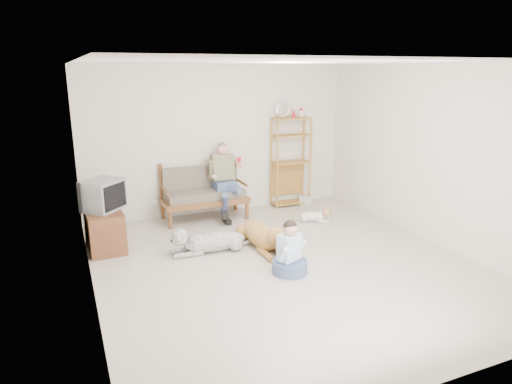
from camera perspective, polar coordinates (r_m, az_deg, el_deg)
name	(u,v)px	position (r m, az deg, el deg)	size (l,w,h in m)	color
floor	(285,264)	(6.42, 3.65, -9.02)	(5.50, 5.50, 0.00)	beige
ceiling	(289,62)	(5.86, 4.10, 15.85)	(5.50, 5.50, 0.00)	white
wall_back	(219,140)	(8.49, -4.64, 6.47)	(5.00, 5.00, 0.00)	beige
wall_front	(448,239)	(3.85, 22.85, -5.40)	(5.00, 5.00, 0.00)	beige
wall_left	(84,188)	(5.37, -20.67, 0.42)	(5.50, 5.50, 0.00)	beige
wall_right	(433,156)	(7.45, 21.29, 4.27)	(5.50, 5.50, 0.00)	beige
loveseat	(203,192)	(8.25, -6.61, 0.01)	(1.50, 0.71, 0.95)	brown
man	(225,185)	(8.12, -3.86, 0.85)	(0.52, 0.74, 1.20)	#495886
etagere	(291,161)	(8.93, 4.35, 3.91)	(0.77, 0.34, 2.03)	#B07B37
book_stack	(305,200)	(9.21, 6.08, -0.98)	(0.25, 0.18, 0.16)	silver
tv_stand	(104,229)	(7.22, -18.46, -4.45)	(0.53, 0.92, 0.60)	brown
crt_tv	(103,195)	(7.07, -18.56, -0.37)	(0.70, 0.70, 0.46)	slate
wall_outlet	(155,203)	(8.40, -12.56, -1.29)	(0.12, 0.02, 0.08)	white
golden_retriever	(263,236)	(6.92, 0.82, -5.50)	(0.37, 1.51, 0.46)	#CD9247
shaggy_dog	(207,241)	(6.79, -6.14, -6.17)	(1.38, 0.35, 0.41)	white
terrier	(317,216)	(8.16, 7.59, -2.96)	(0.58, 0.45, 0.25)	white
child	(290,254)	(6.08, 4.23, -7.74)	(0.47, 0.47, 0.73)	#495886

